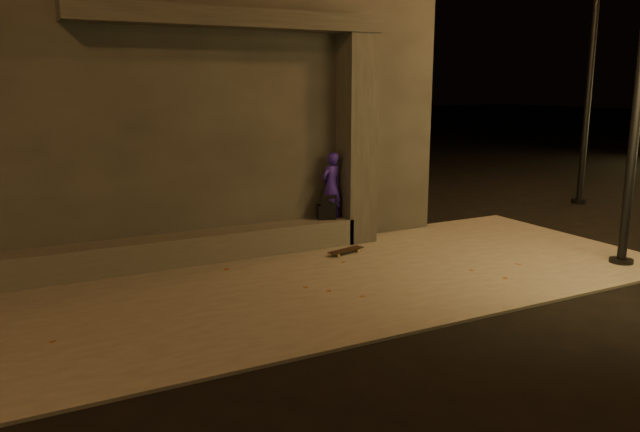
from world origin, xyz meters
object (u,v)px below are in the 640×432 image
column (357,140)px  skateboard (346,250)px  skateboarder (331,186)px  backpack (326,211)px

column → skateboard: size_ratio=5.14×
skateboard → column: bearing=35.2°
skateboarder → skateboard: skateboarder is taller
column → skateboard: (-0.63, -0.73, -1.74)m
backpack → skateboard: 0.91m
column → skateboarder: bearing=180.0°
skateboarder → backpack: (-0.10, 0.00, -0.43)m
skateboarder → skateboard: bearing=64.0°
column → backpack: bearing=180.0°
backpack → skateboard: backpack is taller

